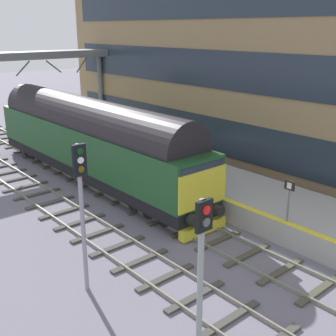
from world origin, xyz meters
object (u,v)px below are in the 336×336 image
Objects in this scene: diesel_locomotive at (89,138)px; signal_post_far at (82,201)px; platform_number_sign at (289,195)px; signal_post_mid at (201,277)px.

diesel_locomotive is 10.83m from signal_post_far.
platform_number_sign is (1.86, -11.62, -0.34)m from diesel_locomotive.
signal_post_mid reaches higher than diesel_locomotive.
signal_post_far reaches higher than platform_number_sign.
signal_post_mid is 8.09m from platform_number_sign.
signal_post_far reaches higher than signal_post_mid.
signal_post_far is (0.00, 5.20, 0.19)m from signal_post_mid.
signal_post_mid is 0.97× the size of signal_post_far.
signal_post_mid is at bearing -111.63° from diesel_locomotive.
diesel_locomotive is 3.63× the size of signal_post_far.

